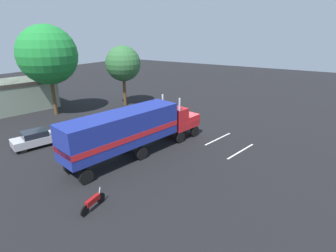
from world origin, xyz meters
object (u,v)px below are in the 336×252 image
(person_bystander, at_px, (119,135))
(tree_center, at_px, (123,64))
(semi_truck, at_px, (133,128))
(parked_car, at_px, (37,138))
(tree_left, at_px, (48,55))
(motorcycle, at_px, (93,202))

(person_bystander, distance_m, tree_center, 15.22)
(semi_truck, bearing_deg, tree_center, 43.58)
(semi_truck, distance_m, tree_center, 17.49)
(person_bystander, xyz_separation_m, tree_center, (11.18, 8.96, 5.11))
(parked_car, height_order, tree_left, tree_left)
(person_bystander, relative_size, tree_left, 0.15)
(semi_truck, xyz_separation_m, motorcycle, (-7.21, -2.62, -2.04))
(person_bystander, xyz_separation_m, motorcycle, (-8.44, -5.48, -0.41))
(tree_left, distance_m, tree_center, 9.72)
(parked_car, relative_size, tree_left, 0.42)
(semi_truck, height_order, parked_car, semi_truck)
(motorcycle, distance_m, tree_center, 24.98)
(motorcycle, distance_m, tree_left, 23.22)
(tree_left, bearing_deg, person_bystander, -101.54)
(semi_truck, height_order, tree_center, tree_center)
(semi_truck, distance_m, parked_car, 9.77)
(semi_truck, relative_size, motorcycle, 6.81)
(parked_car, xyz_separation_m, motorcycle, (-3.82, -11.62, -0.33))
(motorcycle, bearing_deg, tree_left, 59.52)
(person_bystander, distance_m, motorcycle, 10.07)
(semi_truck, height_order, tree_left, tree_left)
(motorcycle, bearing_deg, parked_car, 71.83)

